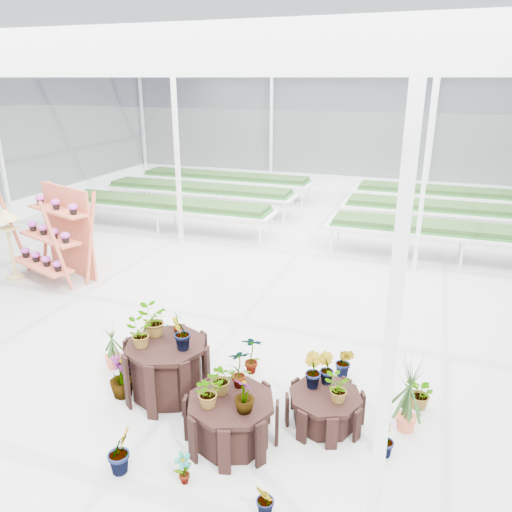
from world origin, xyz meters
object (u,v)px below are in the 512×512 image
(shelf_rack, at_px, (51,235))
(plinth_mid, at_px, (231,420))
(bird_table, at_px, (10,245))
(plinth_tall, at_px, (167,369))
(plinth_low, at_px, (325,409))

(shelf_rack, bearing_deg, plinth_mid, -12.83)
(bird_table, bearing_deg, plinth_mid, -12.76)
(plinth_tall, relative_size, shelf_rack, 0.58)
(bird_table, bearing_deg, shelf_rack, 38.61)
(shelf_rack, bearing_deg, plinth_low, -3.90)
(plinth_low, height_order, shelf_rack, shelf_rack)
(plinth_tall, height_order, bird_table, bird_table)
(plinth_mid, bearing_deg, plinth_low, 34.99)
(plinth_tall, relative_size, bird_table, 0.73)
(plinth_mid, height_order, bird_table, bird_table)
(plinth_mid, xyz_separation_m, shelf_rack, (-5.66, 3.60, 0.70))
(shelf_rack, distance_m, bird_table, 0.91)
(bird_table, bearing_deg, plinth_tall, -12.75)
(plinth_tall, xyz_separation_m, shelf_rack, (-4.46, 3.00, 0.60))
(plinth_mid, relative_size, plinth_low, 1.15)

